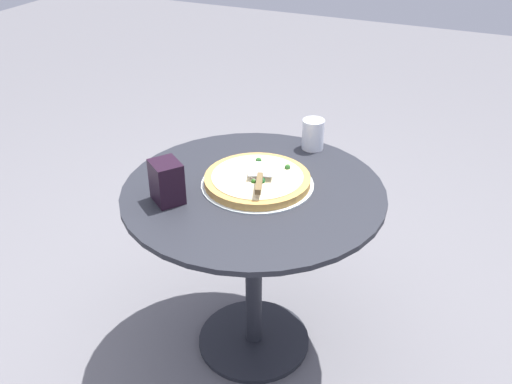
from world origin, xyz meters
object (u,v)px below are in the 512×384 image
object	(u,v)px
pizza_on_tray	(256,180)
napkin_dispenser	(167,182)
patio_table	(254,230)
drinking_cup	(313,134)
pizza_server	(260,176)

from	to	relation	value
pizza_on_tray	napkin_dispenser	bearing A→B (deg)	-45.26
patio_table	napkin_dispenser	bearing A→B (deg)	-50.59
drinking_cup	napkin_dispenser	xyz separation A→B (m)	(0.54, -0.29, 0.01)
pizza_on_tray	drinking_cup	bearing A→B (deg)	166.07
pizza_server	drinking_cup	world-z (taller)	drinking_cup
pizza_on_tray	drinking_cup	distance (m)	0.34
patio_table	drinking_cup	distance (m)	0.43
pizza_server	drinking_cup	xyz separation A→B (m)	(-0.37, 0.05, 0.00)
pizza_server	napkin_dispenser	world-z (taller)	napkin_dispenser
patio_table	pizza_on_tray	size ratio (longest dim) A/B	2.31
pizza_on_tray	pizza_server	xyz separation A→B (m)	(0.04, 0.03, 0.04)
patio_table	drinking_cup	world-z (taller)	drinking_cup
patio_table	drinking_cup	bearing A→B (deg)	167.97
drinking_cup	pizza_server	bearing A→B (deg)	-7.87
napkin_dispenser	patio_table	bearing A→B (deg)	-104.46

